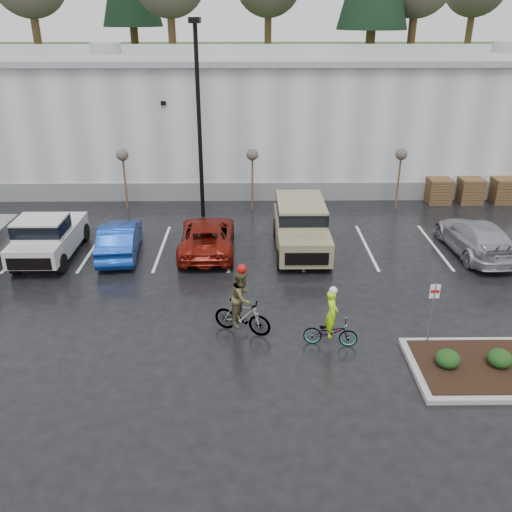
{
  "coord_description": "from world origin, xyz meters",
  "views": [
    {
      "loc": [
        -1.63,
        -13.79,
        9.47
      ],
      "look_at": [
        -1.42,
        4.21,
        1.3
      ],
      "focal_mm": 38.0,
      "sensor_mm": 36.0,
      "label": 1
    }
  ],
  "objects_px": {
    "sapling_mid": "(252,158)",
    "pallet_stack_c": "(503,190)",
    "cyclist_hivis": "(331,327)",
    "car_far_silver": "(476,237)",
    "sapling_west": "(123,158)",
    "pallet_stack_b": "(470,190)",
    "lamppost": "(198,101)",
    "car_blue": "(120,239)",
    "car_red": "(207,236)",
    "pickup_white": "(51,233)",
    "sapling_east": "(401,158)",
    "cyclist_olive": "(242,308)",
    "fire_lane_sign": "(432,308)",
    "suv_tan": "(301,228)",
    "pallet_stack_a": "(438,190)"
  },
  "relations": [
    {
      "from": "fire_lane_sign",
      "to": "car_far_silver",
      "type": "xyz_separation_m",
      "value": [
        4.13,
        7.1,
        -0.68
      ]
    },
    {
      "from": "lamppost",
      "to": "fire_lane_sign",
      "type": "xyz_separation_m",
      "value": [
        7.8,
        -11.8,
        -4.28
      ]
    },
    {
      "from": "car_far_silver",
      "to": "fire_lane_sign",
      "type": "bearing_deg",
      "value": 56.47
    },
    {
      "from": "sapling_west",
      "to": "pallet_stack_b",
      "type": "height_order",
      "value": "sapling_west"
    },
    {
      "from": "sapling_east",
      "to": "suv_tan",
      "type": "relative_size",
      "value": 0.63
    },
    {
      "from": "pickup_white",
      "to": "cyclist_hivis",
      "type": "relative_size",
      "value": 2.57
    },
    {
      "from": "sapling_west",
      "to": "car_red",
      "type": "distance_m",
      "value": 7.3
    },
    {
      "from": "sapling_mid",
      "to": "cyclist_olive",
      "type": "bearing_deg",
      "value": -91.88
    },
    {
      "from": "fire_lane_sign",
      "to": "sapling_mid",
      "type": "bearing_deg",
      "value": 112.49
    },
    {
      "from": "sapling_east",
      "to": "suv_tan",
      "type": "xyz_separation_m",
      "value": [
        -5.45,
        -5.35,
        -1.7
      ]
    },
    {
      "from": "lamppost",
      "to": "suv_tan",
      "type": "relative_size",
      "value": 1.81
    },
    {
      "from": "pallet_stack_c",
      "to": "fire_lane_sign",
      "type": "xyz_separation_m",
      "value": [
        -8.2,
        -13.8,
        0.73
      ]
    },
    {
      "from": "pickup_white",
      "to": "lamppost",
      "type": "bearing_deg",
      "value": 37.7
    },
    {
      "from": "lamppost",
      "to": "suv_tan",
      "type": "height_order",
      "value": "lamppost"
    },
    {
      "from": "pallet_stack_a",
      "to": "pallet_stack_b",
      "type": "xyz_separation_m",
      "value": [
        1.7,
        0.0,
        0.0
      ]
    },
    {
      "from": "lamppost",
      "to": "car_red",
      "type": "relative_size",
      "value": 1.88
    },
    {
      "from": "lamppost",
      "to": "fire_lane_sign",
      "type": "distance_m",
      "value": 14.78
    },
    {
      "from": "lamppost",
      "to": "car_blue",
      "type": "height_order",
      "value": "lamppost"
    },
    {
      "from": "lamppost",
      "to": "sapling_mid",
      "type": "bearing_deg",
      "value": 21.8
    },
    {
      "from": "suv_tan",
      "to": "car_blue",
      "type": "bearing_deg",
      "value": -177.74
    },
    {
      "from": "pallet_stack_a",
      "to": "car_far_silver",
      "type": "relative_size",
      "value": 0.27
    },
    {
      "from": "sapling_east",
      "to": "pallet_stack_b",
      "type": "xyz_separation_m",
      "value": [
        4.2,
        1.0,
        -2.05
      ]
    },
    {
      "from": "sapling_mid",
      "to": "car_far_silver",
      "type": "xyz_separation_m",
      "value": [
        9.43,
        -5.7,
        -2.0
      ]
    },
    {
      "from": "lamppost",
      "to": "car_blue",
      "type": "distance_m",
      "value": 7.5
    },
    {
      "from": "sapling_east",
      "to": "lamppost",
      "type": "bearing_deg",
      "value": -174.29
    },
    {
      "from": "pallet_stack_a",
      "to": "pallet_stack_b",
      "type": "relative_size",
      "value": 1.0
    },
    {
      "from": "pallet_stack_c",
      "to": "car_far_silver",
      "type": "height_order",
      "value": "car_far_silver"
    },
    {
      "from": "sapling_mid",
      "to": "pallet_stack_c",
      "type": "bearing_deg",
      "value": 4.24
    },
    {
      "from": "car_blue",
      "to": "cyclist_olive",
      "type": "height_order",
      "value": "cyclist_olive"
    },
    {
      "from": "fire_lane_sign",
      "to": "car_blue",
      "type": "height_order",
      "value": "fire_lane_sign"
    },
    {
      "from": "car_red",
      "to": "cyclist_hivis",
      "type": "height_order",
      "value": "cyclist_hivis"
    },
    {
      "from": "lamppost",
      "to": "pallet_stack_c",
      "type": "bearing_deg",
      "value": 7.13
    },
    {
      "from": "car_far_silver",
      "to": "sapling_west",
      "type": "bearing_deg",
      "value": -23.02
    },
    {
      "from": "sapling_mid",
      "to": "pallet_stack_c",
      "type": "distance_m",
      "value": 13.69
    },
    {
      "from": "pallet_stack_b",
      "to": "car_blue",
      "type": "relative_size",
      "value": 0.32
    },
    {
      "from": "sapling_west",
      "to": "car_red",
      "type": "bearing_deg",
      "value": -49.69
    },
    {
      "from": "car_red",
      "to": "cyclist_olive",
      "type": "height_order",
      "value": "cyclist_olive"
    },
    {
      "from": "fire_lane_sign",
      "to": "suv_tan",
      "type": "relative_size",
      "value": 0.43
    },
    {
      "from": "fire_lane_sign",
      "to": "pallet_stack_b",
      "type": "bearing_deg",
      "value": 65.12
    },
    {
      "from": "pallet_stack_c",
      "to": "cyclist_hivis",
      "type": "height_order",
      "value": "cyclist_hivis"
    },
    {
      "from": "lamppost",
      "to": "cyclist_olive",
      "type": "height_order",
      "value": "lamppost"
    },
    {
      "from": "sapling_mid",
      "to": "car_blue",
      "type": "distance_m",
      "value": 8.24
    },
    {
      "from": "sapling_mid",
      "to": "car_blue",
      "type": "height_order",
      "value": "sapling_mid"
    },
    {
      "from": "car_red",
      "to": "car_far_silver",
      "type": "height_order",
      "value": "car_far_silver"
    },
    {
      "from": "car_far_silver",
      "to": "cyclist_olive",
      "type": "bearing_deg",
      "value": 28.79
    },
    {
      "from": "pallet_stack_b",
      "to": "fire_lane_sign",
      "type": "bearing_deg",
      "value": -114.88
    },
    {
      "from": "sapling_east",
      "to": "car_red",
      "type": "height_order",
      "value": "sapling_east"
    },
    {
      "from": "pallet_stack_c",
      "to": "car_blue",
      "type": "distance_m",
      "value": 20.26
    },
    {
      "from": "pallet_stack_b",
      "to": "car_blue",
      "type": "xyz_separation_m",
      "value": [
        -17.34,
        -6.65,
        0.03
      ]
    },
    {
      "from": "sapling_west",
      "to": "car_red",
      "type": "xyz_separation_m",
      "value": [
        4.53,
        -5.35,
        -2.05
      ]
    }
  ]
}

